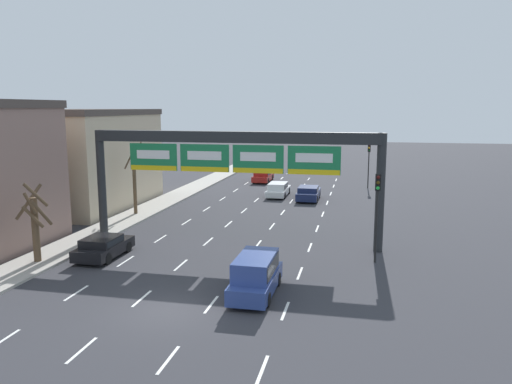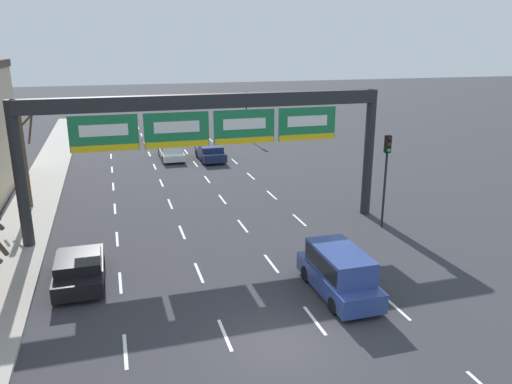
{
  "view_description": "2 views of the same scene",
  "coord_description": "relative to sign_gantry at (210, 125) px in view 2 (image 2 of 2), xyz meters",
  "views": [
    {
      "loc": [
        7.95,
        -18.97,
        8.59
      ],
      "look_at": [
        1.56,
        10.83,
        3.41
      ],
      "focal_mm": 35.0,
      "sensor_mm": 36.0,
      "label": 1
    },
    {
      "loc": [
        -4.84,
        -13.56,
        9.57
      ],
      "look_at": [
        1.83,
        9.05,
        2.48
      ],
      "focal_mm": 35.0,
      "sensor_mm": 36.0,
      "label": 2
    }
  ],
  "objects": [
    {
      "name": "car_black",
      "position": [
        -6.52,
        -4.62,
        -4.92
      ],
      "size": [
        1.95,
        4.1,
        1.27
      ],
      "color": "black",
      "rests_on": "ground_plane"
    },
    {
      "name": "sign_gantry",
      "position": [
        0.0,
        0.0,
        0.0
      ],
      "size": [
        18.64,
        0.7,
        7.12
      ],
      "color": "#232628",
      "rests_on": "ground_plane"
    },
    {
      "name": "tree_bare_closest",
      "position": [
        -9.74,
        6.46,
        -2.39
      ],
      "size": [
        1.56,
        1.26,
        5.8
      ],
      "color": "brown",
      "rests_on": "sidewalk_left"
    },
    {
      "name": "traffic_light_mid_block",
      "position": [
        8.62,
        24.51,
        -2.19
      ],
      "size": [
        0.3,
        0.35,
        4.79
      ],
      "color": "black",
      "rests_on": "ground_plane"
    },
    {
      "name": "car_red",
      "position": [
        -3.33,
        26.43,
        -4.87
      ],
      "size": [
        1.85,
        4.64,
        1.37
      ],
      "color": "maroon",
      "rests_on": "ground_plane"
    },
    {
      "name": "car_navy",
      "position": [
        3.12,
        16.0,
        -4.89
      ],
      "size": [
        1.95,
        4.47,
        1.31
      ],
      "color": "#19234C",
      "rests_on": "ground_plane"
    },
    {
      "name": "lane_dashes",
      "position": [
        -0.0,
        2.49,
        -5.6
      ],
      "size": [
        10.02,
        67.0,
        0.01
      ],
      "color": "white",
      "rests_on": "ground_plane"
    },
    {
      "name": "ground_plane",
      "position": [
        0.0,
        -11.01,
        -5.61
      ],
      "size": [
        220.0,
        220.0,
        0.0
      ],
      "primitive_type": "plane",
      "color": "#333338"
    },
    {
      "name": "traffic_light_near_gantry",
      "position": [
        8.83,
        -2.27,
        -2.06
      ],
      "size": [
        0.3,
        0.35,
        5.0
      ],
      "color": "black",
      "rests_on": "ground_plane"
    },
    {
      "name": "suv_blue",
      "position": [
        3.32,
        -8.42,
        -4.57
      ],
      "size": [
        1.81,
        4.53,
        1.88
      ],
      "color": "navy",
      "rests_on": "ground_plane"
    },
    {
      "name": "car_white",
      "position": [
        -0.01,
        17.44,
        -4.88
      ],
      "size": [
        1.82,
        4.89,
        1.35
      ],
      "color": "silver",
      "rests_on": "ground_plane"
    }
  ]
}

